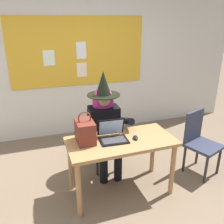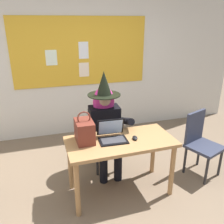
# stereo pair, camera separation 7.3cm
# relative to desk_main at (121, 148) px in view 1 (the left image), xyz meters

# --- Properties ---
(ground_plane) EXTENTS (24.00, 24.00, 0.00)m
(ground_plane) POSITION_rel_desk_main_xyz_m (-0.09, -0.15, -0.63)
(ground_plane) COLOR #75604C
(wall_back_bulletin) EXTENTS (6.42, 2.15, 2.90)m
(wall_back_bulletin) POSITION_rel_desk_main_xyz_m (-0.09, 1.97, 0.83)
(wall_back_bulletin) COLOR silver
(wall_back_bulletin) RESTS_ON ground
(desk_main) EXTENTS (1.30, 0.64, 0.74)m
(desk_main) POSITION_rel_desk_main_xyz_m (0.00, 0.00, 0.00)
(desk_main) COLOR #A37547
(desk_main) RESTS_ON ground
(chair_at_desk) EXTENTS (0.44, 0.44, 0.88)m
(chair_at_desk) POSITION_rel_desk_main_xyz_m (-0.04, 0.67, -0.14)
(chair_at_desk) COLOR black
(chair_at_desk) RESTS_ON ground
(person_costumed) EXTENTS (0.61, 0.70, 1.45)m
(person_costumed) POSITION_rel_desk_main_xyz_m (-0.04, 0.55, 0.15)
(person_costumed) COLOR black
(person_costumed) RESTS_ON ground
(laptop) EXTENTS (0.35, 0.31, 0.23)m
(laptop) POSITION_rel_desk_main_xyz_m (-0.09, 0.06, 0.16)
(laptop) COLOR black
(laptop) RESTS_ON desk_main
(computer_mouse) EXTENTS (0.08, 0.11, 0.03)m
(computer_mouse) POSITION_rel_desk_main_xyz_m (0.17, -0.02, 0.12)
(computer_mouse) COLOR black
(computer_mouse) RESTS_ON desk_main
(handbag) EXTENTS (0.20, 0.30, 0.38)m
(handbag) POSITION_rel_desk_main_xyz_m (-0.41, 0.10, 0.24)
(handbag) COLOR maroon
(handbag) RESTS_ON desk_main
(chair_extra_corner) EXTENTS (0.54, 0.54, 0.90)m
(chair_extra_corner) POSITION_rel_desk_main_xyz_m (1.21, 0.08, -0.12)
(chair_extra_corner) COLOR #2D3347
(chair_extra_corner) RESTS_ON ground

